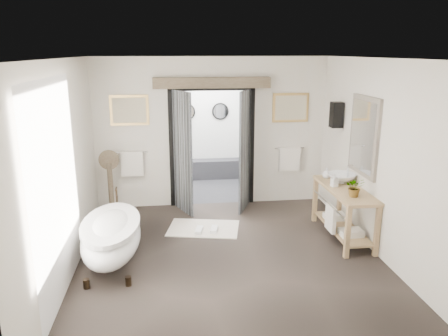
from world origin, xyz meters
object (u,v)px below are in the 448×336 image
at_px(clawfoot_tub, 112,236).
at_px(vanity, 342,208).
at_px(rug, 204,228).
at_px(basin, 341,178).

bearing_deg(clawfoot_tub, vanity, 7.74).
distance_m(rug, basin, 2.50).
xyz_separation_m(clawfoot_tub, basin, (3.70, 0.78, 0.50)).
xyz_separation_m(rug, basin, (2.30, -0.35, 0.92)).
relative_size(vanity, rug, 1.33).
distance_m(clawfoot_tub, rug, 1.85).
bearing_deg(vanity, basin, 76.93).
xyz_separation_m(clawfoot_tub, vanity, (3.64, 0.49, 0.07)).
relative_size(clawfoot_tub, vanity, 1.14).
bearing_deg(rug, basin, -8.57).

